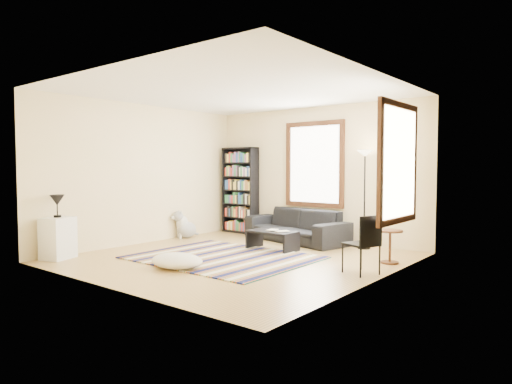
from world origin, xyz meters
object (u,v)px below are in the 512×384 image
Objects in this scene: sofa at (296,225)px; dog at (187,224)px; folding_chair at (361,244)px; white_cabinet at (58,238)px; floor_lamp at (364,200)px; coffee_table at (272,240)px; floor_cushion at (177,261)px; bookshelf at (240,190)px; side_table at (390,247)px.

dog is at bearing -141.42° from sofa.
folding_chair reaches higher than white_cabinet.
floor_lamp reaches higher than dog.
coffee_table is 1.01× the size of floor_cushion.
sofa is 1.60m from floor_lamp.
floor_cushion is (-0.03, -3.22, -0.23)m from sofa.
dog is (-2.36, 0.03, 0.11)m from coffee_table.
folding_chair is at bearing -27.06° from bookshelf.
bookshelf reaches higher than sofa.
coffee_table is at bearing -136.70° from floor_lamp.
white_cabinet is (-3.59, -4.10, -0.58)m from floor_lamp.
floor_cushion is at bearing -25.29° from dog.
floor_cushion is at bearing -96.51° from coffee_table.
bookshelf reaches higher than dog.
side_table is at bearing 22.67° from dog.
floor_cushion is 0.48× the size of floor_lamp.
sofa is 2.96m from folding_chair.
coffee_table is at bearing 19.49° from dog.
white_cabinet reaches higher than coffee_table.
coffee_table is at bearing -174.18° from side_table.
bookshelf is 2.25× the size of floor_cushion.
dog is at bearing -106.72° from bookshelf.
white_cabinet reaches higher than dog.
white_cabinet is (-2.12, -4.00, 0.01)m from sofa.
bookshelf reaches higher than coffee_table.
folding_chair is at bearing -65.92° from floor_lamp.
floor_lamp is (1.51, 3.32, 0.82)m from floor_cushion.
floor_lamp reaches higher than coffee_table.
side_table is at bearing -15.47° from bookshelf.
white_cabinet is 1.20× the size of dog.
side_table is 0.96m from folding_chair.
floor_cushion is at bearing 0.34° from white_cabinet.
coffee_table is 3.73m from white_cabinet.
side_table is (2.17, 0.22, 0.09)m from coffee_table.
dog is (-0.03, 2.94, -0.06)m from white_cabinet.
white_cabinet is (-0.37, -4.27, -0.65)m from bookshelf.
white_cabinet reaches higher than side_table.
floor_lamp reaches higher than folding_chair.
white_cabinet is 2.94m from dog.
white_cabinet is at bearing -128.72° from coffee_table.
bookshelf is at bearing 174.82° from folding_chair.
floor_lamp is at bearing 132.93° from side_table.
folding_chair reaches higher than side_table.
floor_lamp is 3.19× the size of dog.
folding_chair is at bearing 10.75° from dog.
white_cabinet is (-4.50, -3.12, 0.08)m from side_table.
sofa is 1.89m from bookshelf.
floor_lamp is at bearing 135.95° from folding_chair.
side_table reaches higher than floor_cushion.
floor_cushion is at bearing -114.46° from floor_lamp.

